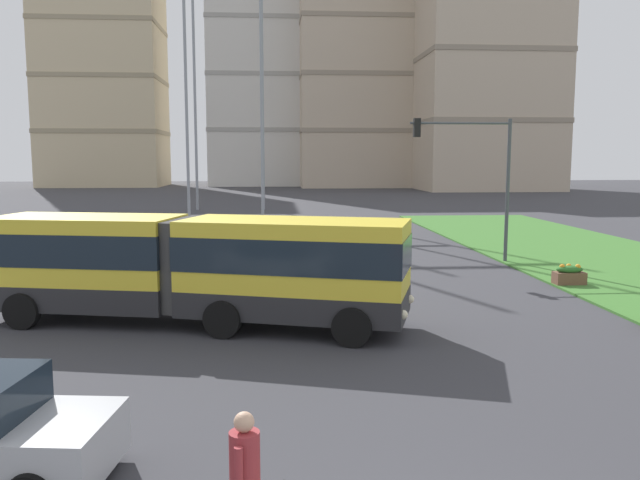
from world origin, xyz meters
TOP-DOWN VIEW (x-y plane):
  - articulated_bus at (-4.13, 12.10)m, footprint 11.99×5.46m
  - car_navy_sedan at (-6.04, 25.81)m, footprint 4.47×2.18m
  - pedestrian_crossing at (-2.33, 1.42)m, footprint 0.36×0.57m
  - flower_planter_5 at (8.82, 16.61)m, footprint 1.10×0.56m
  - traffic_light_far_right at (6.97, 22.00)m, footprint 4.50×0.28m
  - apartment_tower_west at (-30.00, 106.33)m, footprint 19.48×15.05m
  - apartment_tower_westcentre at (-4.66, 110.95)m, footprint 16.06×18.45m
  - apartment_tower_centre at (11.94, 103.01)m, footprint 18.56×17.34m
  - apartment_tower_eastcentre at (29.87, 90.51)m, footprint 19.81×18.62m
  - transmission_pylon at (-5.74, 50.12)m, footprint 9.00×6.24m

SIDE VIEW (x-z plane):
  - flower_planter_5 at x=8.82m, z-range 0.06..0.80m
  - car_navy_sedan at x=-6.04m, z-range -0.04..1.54m
  - pedestrian_crossing at x=-2.33m, z-range 0.13..1.87m
  - articulated_bus at x=-4.13m, z-range 0.15..3.15m
  - traffic_light_far_right at x=6.97m, z-range 1.21..7.56m
  - transmission_pylon at x=-5.74m, z-range 1.41..30.60m
  - apartment_tower_west at x=-30.00m, z-range 0.02..43.34m
  - apartment_tower_centre at x=11.94m, z-range 0.02..43.58m
  - apartment_tower_westcentre at x=-4.66m, z-range 0.02..45.45m
  - apartment_tower_eastcentre at x=29.87m, z-range 0.02..48.00m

